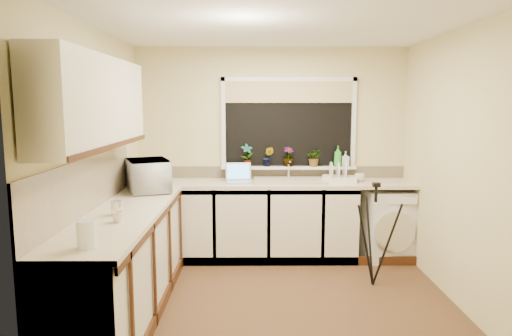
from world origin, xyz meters
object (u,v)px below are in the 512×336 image
object	(u,v)px
laptop	(239,177)
kettle	(149,182)
steel_jar	(116,208)
plant_c	(288,157)
plant_d	(314,158)
washing_machine	(387,224)
soap_bottle_clear	(345,159)
soap_bottle_green	(338,156)
cup_left	(118,217)
plant_a	(247,155)
cup_back	(360,177)
tripod	(374,234)
dish_rack	(339,179)
microwave	(149,175)
plant_b	(268,157)
glass_jug	(86,234)

from	to	relation	value
laptop	kettle	world-z (taller)	kettle
steel_jar	plant_c	bearing A→B (deg)	50.11
steel_jar	plant_d	xyz separation A→B (m)	(1.83, 1.80, 0.19)
washing_machine	soap_bottle_clear	world-z (taller)	soap_bottle_clear
soap_bottle_green	soap_bottle_clear	size ratio (longest dim) A/B	1.37
plant_c	plant_d	size ratio (longest dim) A/B	1.12
cup_left	washing_machine	bearing A→B (deg)	35.28
washing_machine	plant_a	world-z (taller)	plant_a
cup_back	laptop	bearing A→B (deg)	-178.38
soap_bottle_clear	tripod	bearing A→B (deg)	-84.82
kettle	soap_bottle_clear	world-z (taller)	soap_bottle_clear
laptop	plant_a	size ratio (longest dim) A/B	1.20
laptop	steel_jar	xyz separation A→B (m)	(-0.94, -1.58, 0.00)
washing_machine	dish_rack	xyz separation A→B (m)	(-0.57, -0.00, 0.53)
washing_machine	soap_bottle_green	world-z (taller)	soap_bottle_green
kettle	tripod	xyz separation A→B (m)	(2.23, -0.15, -0.50)
tripod	microwave	size ratio (longest dim) A/B	1.78
dish_rack	cup_back	bearing A→B (deg)	15.83
soap_bottle_clear	plant_b	bearing A→B (deg)	179.19
plant_a	plant_d	xyz separation A→B (m)	(0.80, -0.00, -0.03)
cup_back	dish_rack	bearing A→B (deg)	-174.89
tripod	plant_c	bearing A→B (deg)	149.50
laptop	plant_b	bearing A→B (deg)	27.55
plant_c	cup_left	xyz separation A→B (m)	(-1.45, -2.05, -0.22)
tripod	steel_jar	world-z (taller)	tripod
kettle	plant_b	distance (m)	1.52
plant_d	soap_bottle_clear	world-z (taller)	plant_d
tripod	cup_left	xyz separation A→B (m)	(-2.22, -0.99, 0.42)
tripod	soap_bottle_clear	xyz separation A→B (m)	(-0.09, 1.05, 0.62)
tripod	cup_left	distance (m)	2.46
soap_bottle_green	steel_jar	bearing A→B (deg)	-139.39
microwave	soap_bottle_green	size ratio (longest dim) A/B	2.38
glass_jug	steel_jar	world-z (taller)	glass_jug
washing_machine	tripod	world-z (taller)	tripod
glass_jug	soap_bottle_green	size ratio (longest dim) A/B	0.72
plant_b	plant_c	size ratio (longest dim) A/B	1.01
plant_b	plant_d	size ratio (longest dim) A/B	1.13
soap_bottle_clear	plant_c	bearing A→B (deg)	178.84
plant_a	tripod	bearing A→B (deg)	-39.62
plant_c	soap_bottle_green	world-z (taller)	soap_bottle_green
kettle	tripod	size ratio (longest dim) A/B	0.22
glass_jug	soap_bottle_green	distance (m)	3.36
glass_jug	plant_c	distance (m)	3.05
kettle	cup_back	distance (m)	2.37
soap_bottle_clear	cup_left	world-z (taller)	soap_bottle_clear
soap_bottle_green	washing_machine	bearing A→B (deg)	-19.96
plant_c	cup_back	size ratio (longest dim) A/B	1.96
laptop	dish_rack	xyz separation A→B (m)	(1.15, 0.02, -0.03)
kettle	plant_c	xyz separation A→B (m)	(1.45, 0.91, 0.15)
microwave	tripod	bearing A→B (deg)	-119.35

